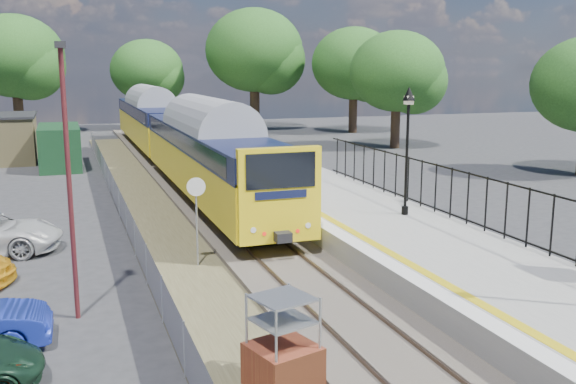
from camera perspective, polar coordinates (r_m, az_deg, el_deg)
name	(u,v)px	position (r m, az deg, el deg)	size (l,w,h in m)	color
ground	(336,315)	(16.51, 4.33, -10.88)	(120.00, 120.00, 0.00)	#2D2D30
track_bed	(226,226)	(25.10, -5.54, -2.99)	(5.90, 80.00, 0.29)	#473F38
platform	(353,217)	(25.00, 5.84, -2.21)	(5.00, 70.00, 0.90)	gray
platform_edge	(304,209)	(24.11, 1.42, -1.54)	(0.90, 70.00, 0.01)	silver
victorian_lamp_north	(408,121)	(23.15, 10.62, 6.25)	(0.44, 0.44, 4.60)	black
palisade_fence	(501,208)	(21.09, 18.42, -1.35)	(0.12, 26.00, 2.00)	black
wire_fence	(122,208)	(26.67, -14.57, -1.35)	(0.06, 52.00, 1.20)	#999EA3
tree_line	(154,62)	(56.52, -11.81, 11.27)	(56.80, 43.80, 11.88)	#332319
train	(172,131)	(39.53, -10.24, 5.33)	(2.82, 40.83, 3.51)	yellow
brick_plinth	(283,345)	(12.62, -0.46, -13.46)	(1.48, 1.48, 1.92)	brown
speed_sign	(197,206)	(19.88, -8.14, -1.28)	(0.57, 0.16, 2.86)	#999EA3
carpark_lamp	(68,165)	(16.16, -18.97, 2.27)	(0.25, 0.50, 6.73)	#541C1E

